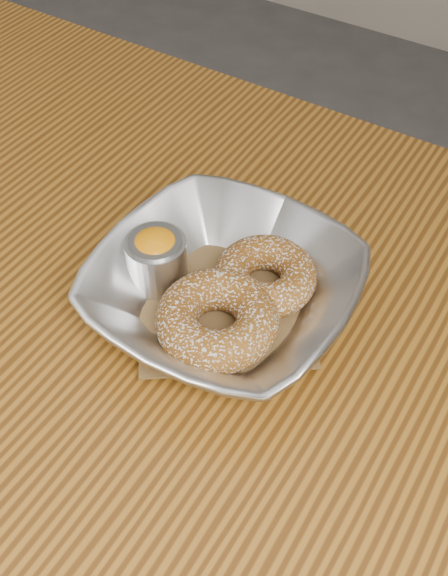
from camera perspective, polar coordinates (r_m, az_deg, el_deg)
The scene contains 6 objects.
table at distance 0.68m, azimuth -11.43°, elevation -7.44°, with size 1.20×0.80×0.75m.
serving_bowl at distance 0.57m, azimuth -0.00°, elevation -0.22°, with size 0.22×0.22×0.05m, color silver.
parchment at distance 0.58m, azimuth -0.00°, elevation -1.37°, with size 0.14×0.14×0.00m, color brown.
donut_back at distance 0.58m, azimuth 3.51°, elevation 1.03°, with size 0.09×0.09×0.03m, color brown.
donut_front at distance 0.55m, azimuth -0.58°, elevation -2.69°, with size 0.10×0.10×0.04m, color brown.
ramekin at distance 0.58m, azimuth -5.72°, elevation 2.56°, with size 0.05×0.05×0.05m.
Camera 1 is at (0.31, -0.24, 1.20)m, focal length 42.00 mm.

